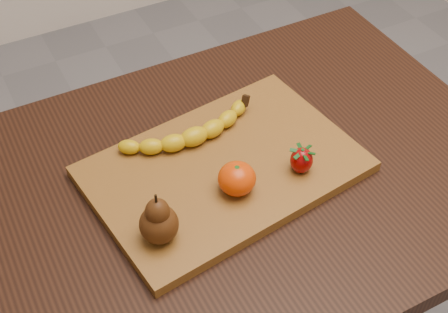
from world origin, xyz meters
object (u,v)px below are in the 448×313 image
table (232,211)px  mandarin (237,179)px  cutting_board (224,169)px  pear (158,217)px

table → mandarin: 0.15m
cutting_board → pear: (-0.16, -0.09, 0.06)m
pear → mandarin: size_ratio=1.50×
pear → mandarin: (0.15, 0.03, -0.02)m
mandarin → pear: bearing=-168.4°
table → cutting_board: bearing=135.9°
cutting_board → pear: pear is taller
cutting_board → pear: 0.19m
mandarin → table: bearing=69.9°
table → mandarin: bearing=-110.1°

